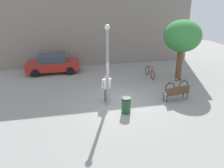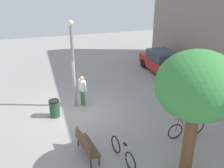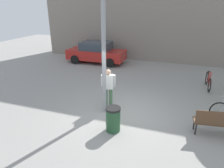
# 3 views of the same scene
# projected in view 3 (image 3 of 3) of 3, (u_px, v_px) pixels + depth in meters

# --- Properties ---
(ground_plane) EXTENTS (36.00, 36.00, 0.00)m
(ground_plane) POSITION_uv_depth(u_px,v_px,m) (121.00, 115.00, 8.09)
(ground_plane) COLOR gray
(building_facade) EXTENTS (17.91, 2.00, 8.62)m
(building_facade) POSITION_uv_depth(u_px,v_px,m) (159.00, 1.00, 14.85)
(building_facade) COLOR gray
(building_facade) RESTS_ON ground_plane
(lamppost) EXTENTS (0.28, 0.28, 4.53)m
(lamppost) POSITION_uv_depth(u_px,v_px,m) (104.00, 50.00, 7.42)
(lamppost) COLOR gray
(lamppost) RESTS_ON ground_plane
(person_by_lamppost) EXTENTS (0.63, 0.41, 1.67)m
(person_by_lamppost) POSITION_uv_depth(u_px,v_px,m) (108.00, 86.00, 8.34)
(person_by_lamppost) COLOR #47704C
(person_by_lamppost) RESTS_ON ground_plane
(park_bench) EXTENTS (1.65, 0.70, 0.92)m
(park_bench) POSITION_uv_depth(u_px,v_px,m) (220.00, 121.00, 6.61)
(park_bench) COLOR #513823
(park_bench) RESTS_ON ground_plane
(bicycle_red) EXTENTS (0.11, 1.81, 0.97)m
(bicycle_red) POSITION_uv_depth(u_px,v_px,m) (208.00, 81.00, 10.52)
(bicycle_red) COLOR black
(bicycle_red) RESTS_ON ground_plane
(parked_car_red) EXTENTS (4.20, 1.83, 1.55)m
(parked_car_red) POSITION_uv_depth(u_px,v_px,m) (96.00, 52.00, 15.00)
(parked_car_red) COLOR #AD231E
(parked_car_red) RESTS_ON ground_plane
(trash_bin) EXTENTS (0.51, 0.51, 0.88)m
(trash_bin) POSITION_uv_depth(u_px,v_px,m) (113.00, 119.00, 6.93)
(trash_bin) COLOR #234C2D
(trash_bin) RESTS_ON ground_plane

